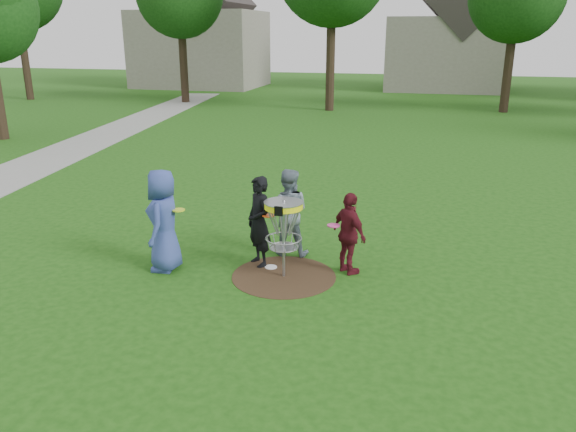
% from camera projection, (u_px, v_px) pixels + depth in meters
% --- Properties ---
extents(ground, '(100.00, 100.00, 0.00)m').
position_uv_depth(ground, '(284.00, 276.00, 9.67)').
color(ground, '#19470F').
rests_on(ground, ground).
extents(dirt_patch, '(1.80, 1.80, 0.01)m').
position_uv_depth(dirt_patch, '(284.00, 276.00, 9.67)').
color(dirt_patch, '#47331E').
rests_on(dirt_patch, ground).
extents(concrete_path, '(7.75, 39.92, 0.02)m').
position_uv_depth(concrete_path, '(61.00, 154.00, 19.34)').
color(concrete_path, '#9E9E99').
rests_on(concrete_path, ground).
extents(player_blue, '(0.69, 0.95, 1.81)m').
position_uv_depth(player_blue, '(164.00, 220.00, 9.71)').
color(player_blue, '#354793').
rests_on(player_blue, ground).
extents(player_black, '(0.70, 0.70, 1.64)m').
position_uv_depth(player_black, '(259.00, 222.00, 9.92)').
color(player_black, black).
rests_on(player_black, ground).
extents(player_grey, '(0.87, 0.72, 1.65)m').
position_uv_depth(player_grey, '(288.00, 212.00, 10.40)').
color(player_grey, slate).
rests_on(player_grey, ground).
extents(player_maroon, '(0.85, 0.85, 1.45)m').
position_uv_depth(player_maroon, '(349.00, 234.00, 9.59)').
color(player_maroon, '#58141E').
rests_on(player_maroon, ground).
extents(disc_on_grass, '(0.22, 0.22, 0.02)m').
position_uv_depth(disc_on_grass, '(271.00, 267.00, 10.02)').
color(disc_on_grass, white).
rests_on(disc_on_grass, ground).
extents(disc_golf_basket, '(0.66, 0.67, 1.38)m').
position_uv_depth(disc_golf_basket, '(284.00, 220.00, 9.35)').
color(disc_golf_basket, '#9EA0A5').
rests_on(disc_golf_basket, ground).
extents(held_discs, '(2.84, 1.12, 0.24)m').
position_uv_depth(held_discs, '(267.00, 214.00, 9.71)').
color(held_discs, '#D6EC1A').
rests_on(held_discs, ground).
extents(house_row, '(44.50, 10.65, 11.62)m').
position_uv_depth(house_row, '(474.00, 30.00, 37.76)').
color(house_row, gray).
rests_on(house_row, ground).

